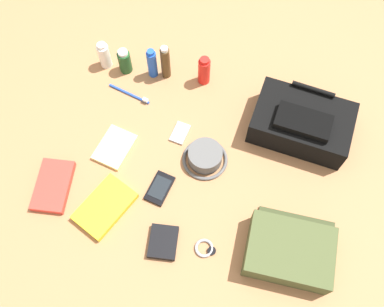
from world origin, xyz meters
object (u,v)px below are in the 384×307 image
(travel_guidebook, at_px, (105,207))
(cologne_bottle, at_px, (165,62))
(deodorant_spray, at_px, (152,63))
(notepad, at_px, (115,147))
(bucket_hat, at_px, (205,157))
(toothpaste_tube, at_px, (104,55))
(backpack, at_px, (301,123))
(sunscreen_spray, at_px, (204,71))
(media_player, at_px, (180,133))
(toiletry_pouch, at_px, (290,251))
(wristwatch, at_px, (205,248))
(shampoo_bottle, at_px, (125,61))
(toothbrush, at_px, (131,95))
(wallet, at_px, (163,242))
(cell_phone, at_px, (160,188))
(paperback_novel, at_px, (53,186))

(travel_guidebook, bearing_deg, cologne_bottle, 91.78)
(deodorant_spray, xyz_separation_m, notepad, (0.00, -0.35, -0.06))
(bucket_hat, bearing_deg, toothpaste_tube, 153.77)
(backpack, relative_size, sunscreen_spray, 2.65)
(backpack, height_order, media_player, backpack)
(toiletry_pouch, distance_m, wristwatch, 0.27)
(cologne_bottle, bearing_deg, shampoo_bottle, -167.90)
(backpack, distance_m, toothbrush, 0.65)
(wallet, relative_size, notepad, 0.73)
(toothbrush, xyz_separation_m, wallet, (0.34, -0.48, 0.01))
(sunscreen_spray, distance_m, media_player, 0.26)
(toothpaste_tube, bearing_deg, wristwatch, -41.43)
(toiletry_pouch, distance_m, wallet, 0.40)
(notepad, bearing_deg, deodorant_spray, 94.36)
(toothpaste_tube, relative_size, travel_guidebook, 0.53)
(wallet, bearing_deg, cell_phone, 102.22)
(shampoo_bottle, xyz_separation_m, sunscreen_spray, (0.31, 0.06, 0.01))
(deodorant_spray, relative_size, paperback_novel, 0.67)
(paperback_novel, bearing_deg, notepad, 58.02)
(cologne_bottle, xyz_separation_m, media_player, (0.15, -0.23, -0.07))
(paperback_novel, xyz_separation_m, media_player, (0.33, 0.35, -0.01))
(bucket_hat, relative_size, wristwatch, 2.30)
(cologne_bottle, distance_m, media_player, 0.28)
(toothpaste_tube, xyz_separation_m, deodorant_spray, (0.19, 0.02, 0.01))
(deodorant_spray, height_order, wristwatch, deodorant_spray)
(shampoo_bottle, bearing_deg, deodorant_spray, 9.77)
(travel_guidebook, distance_m, notepad, 0.23)
(sunscreen_spray, distance_m, notepad, 0.44)
(paperback_novel, bearing_deg, shampoo_bottle, 87.51)
(backpack, relative_size, media_player, 4.10)
(travel_guidebook, distance_m, cell_phone, 0.20)
(travel_guidebook, relative_size, cell_phone, 1.93)
(cell_phone, xyz_separation_m, media_player, (-0.02, 0.23, -0.00))
(paperback_novel, distance_m, notepad, 0.25)
(toiletry_pouch, bearing_deg, bucket_hat, 149.17)
(toothpaste_tube, height_order, shampoo_bottle, toothpaste_tube)
(backpack, bearing_deg, wallet, -118.10)
(media_player, bearing_deg, toiletry_pouch, -30.24)
(cologne_bottle, bearing_deg, media_player, -56.79)
(bucket_hat, relative_size, toothbrush, 0.92)
(travel_guidebook, xyz_separation_m, wristwatch, (0.37, -0.01, -0.01))
(wallet, bearing_deg, toothpaste_tube, 115.73)
(deodorant_spray, height_order, sunscreen_spray, deodorant_spray)
(toothbrush, bearing_deg, travel_guidebook, -76.54)
(media_player, bearing_deg, toothpaste_tube, 154.48)
(media_player, bearing_deg, toothbrush, 159.73)
(toiletry_pouch, relative_size, toothpaste_tube, 2.43)
(travel_guidebook, bearing_deg, toothpaste_tube, 115.63)
(media_player, xyz_separation_m, toothbrush, (-0.24, 0.09, 0.00))
(backpack, distance_m, notepad, 0.68)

